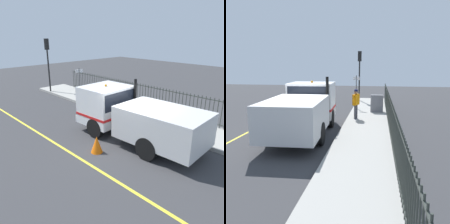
% 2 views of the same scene
% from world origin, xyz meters
% --- Properties ---
extents(ground_plane, '(55.71, 55.71, 0.00)m').
position_xyz_m(ground_plane, '(0.00, 0.00, 0.00)').
color(ground_plane, '#38383A').
rests_on(ground_plane, ground).
extents(sidewalk_slab, '(2.53, 25.32, 0.16)m').
position_xyz_m(sidewalk_slab, '(3.26, 0.00, 0.08)').
color(sidewalk_slab, '#A3A099').
rests_on(sidewalk_slab, ground).
extents(lane_marking, '(0.12, 22.79, 0.01)m').
position_xyz_m(lane_marking, '(-2.49, 0.00, 0.00)').
color(lane_marking, yellow).
rests_on(lane_marking, ground).
extents(work_truck, '(2.55, 6.39, 2.69)m').
position_xyz_m(work_truck, '(0.37, 0.49, 1.30)').
color(work_truck, white).
rests_on(work_truck, ground).
extents(worker_standing, '(0.39, 0.60, 1.73)m').
position_xyz_m(worker_standing, '(2.53, 3.41, 1.22)').
color(worker_standing, orange).
rests_on(worker_standing, sidewalk_slab).
extents(iron_fence, '(0.04, 21.56, 1.53)m').
position_xyz_m(iron_fence, '(4.36, 0.00, 0.94)').
color(iron_fence, '#2D332D').
rests_on(iron_fence, sidewalk_slab).
extents(traffic_light_near, '(0.33, 0.26, 4.21)m').
position_xyz_m(traffic_light_near, '(2.16, 10.99, 3.14)').
color(traffic_light_near, black).
rests_on(traffic_light_near, sidewalk_slab).
extents(utility_cabinet, '(0.82, 0.38, 1.13)m').
position_xyz_m(utility_cabinet, '(3.72, 5.79, 0.73)').
color(utility_cabinet, slate).
rests_on(utility_cabinet, sidewalk_slab).
extents(traffic_cone, '(0.51, 0.51, 0.72)m').
position_xyz_m(traffic_cone, '(-1.64, 0.58, 0.36)').
color(traffic_cone, orange).
rests_on(traffic_cone, ground).
extents(street_sign, '(0.46, 0.24, 2.34)m').
position_xyz_m(street_sign, '(2.24, 6.96, 1.63)').
color(street_sign, '#4C4C4C').
rests_on(street_sign, sidewalk_slab).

